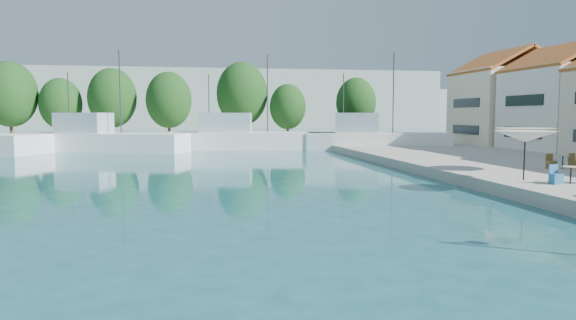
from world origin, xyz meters
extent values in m
cube|color=#A6A496|center=(-8.00, 67.00, 0.30)|extent=(90.00, 16.00, 0.60)
cube|color=#9BA99E|center=(-30.00, 160.00, 8.00)|extent=(180.00, 40.00, 16.00)
cube|color=#9BA99E|center=(40.00, 180.00, 6.00)|extent=(140.00, 40.00, 12.00)
cube|color=white|center=(24.00, 42.00, 4.10)|extent=(8.00, 8.50, 7.00)
pyramid|color=#B45F28|center=(24.00, 42.00, 9.40)|extent=(8.40, 8.80, 1.80)
cube|color=beige|center=(24.00, 51.00, 4.35)|extent=(8.60, 8.50, 7.50)
pyramid|color=#B45F28|center=(24.00, 51.00, 9.90)|extent=(9.00, 8.80, 1.80)
cube|color=white|center=(-16.02, 54.98, 0.70)|extent=(16.31, 9.30, 2.20)
cube|color=#8DA3AF|center=(-18.26, 55.80, 2.80)|extent=(5.55, 4.61, 2.00)
cylinder|color=#2D2D2D|center=(-14.53, 54.44, 5.80)|extent=(0.12, 0.12, 8.00)
cylinder|color=#2D2D2D|center=(-19.75, 56.34, 4.80)|extent=(0.10, 0.10, 6.00)
cube|color=white|center=(-1.72, 56.01, 0.70)|extent=(17.89, 7.12, 2.20)
cube|color=#8DA3AF|center=(-4.30, 56.41, 2.80)|extent=(5.69, 4.23, 2.00)
cylinder|color=#2D2D2D|center=(0.00, 55.75, 5.80)|extent=(0.12, 0.12, 8.00)
cylinder|color=#2D2D2D|center=(-6.03, 56.67, 4.80)|extent=(0.10, 0.10, 6.00)
cube|color=white|center=(10.87, 52.26, 0.70)|extent=(14.69, 7.97, 2.20)
cube|color=#8DA3AF|center=(8.84, 52.93, 2.80)|extent=(4.95, 4.04, 2.00)
cylinder|color=#2D2D2D|center=(12.23, 51.82, 5.80)|extent=(0.12, 0.12, 8.00)
cylinder|color=#2D2D2D|center=(7.49, 53.38, 4.80)|extent=(0.10, 0.10, 6.00)
cylinder|color=#3F2B19|center=(-30.03, 70.69, 2.73)|extent=(0.36, 0.36, 4.26)
ellipsoid|color=#1A3912|center=(-30.03, 70.69, 6.14)|extent=(6.48, 6.48, 8.10)
cylinder|color=#3F2B19|center=(-24.23, 70.97, 2.29)|extent=(0.36, 0.36, 3.39)
ellipsoid|color=#1A3912|center=(-24.23, 70.97, 5.00)|extent=(5.15, 5.15, 6.44)
cylinder|color=#3F2B19|center=(-17.91, 70.51, 2.58)|extent=(0.36, 0.36, 3.96)
ellipsoid|color=#1A3912|center=(-17.91, 70.51, 5.75)|extent=(6.02, 6.02, 7.53)
cylinder|color=#3F2B19|center=(-10.88, 69.33, 2.48)|extent=(0.36, 0.36, 3.75)
ellipsoid|color=#1A3912|center=(-10.88, 69.33, 5.48)|extent=(5.71, 5.71, 7.13)
cylinder|color=#3F2B19|center=(-1.43, 71.48, 2.83)|extent=(0.36, 0.36, 4.47)
ellipsoid|color=#1A3912|center=(-1.43, 71.48, 6.41)|extent=(6.79, 6.79, 8.49)
cylinder|color=#3F2B19|center=(4.39, 69.34, 2.17)|extent=(0.36, 0.36, 3.14)
ellipsoid|color=#1A3912|center=(4.39, 69.34, 4.68)|extent=(4.77, 4.77, 5.96)
cylinder|color=#3F2B19|center=(14.29, 71.27, 2.41)|extent=(0.36, 0.36, 3.62)
ellipsoid|color=#1A3912|center=(14.29, 71.27, 5.31)|extent=(5.51, 5.51, 6.88)
cylinder|color=black|center=(7.77, 23.74, 1.72)|extent=(0.06, 0.06, 2.25)
cone|color=silver|center=(7.77, 23.74, 2.60)|extent=(2.79, 2.79, 0.50)
cylinder|color=black|center=(10.22, 27.31, 1.74)|extent=(0.06, 0.06, 2.28)
cone|color=beige|center=(10.22, 27.31, 2.63)|extent=(3.16, 3.16, 0.50)
cylinder|color=black|center=(8.95, 22.19, 0.97)|extent=(0.06, 0.06, 0.74)
cylinder|color=#BCAF8A|center=(8.95, 22.19, 1.34)|extent=(0.70, 0.70, 0.04)
cube|color=teal|center=(8.25, 22.19, 0.83)|extent=(0.42, 0.42, 0.46)
cylinder|color=black|center=(12.98, 27.93, 0.97)|extent=(0.06, 0.06, 0.74)
cylinder|color=#BCAF8A|center=(12.98, 27.93, 1.34)|extent=(0.70, 0.70, 0.04)
cube|color=brown|center=(13.68, 27.93, 0.83)|extent=(0.42, 0.42, 0.46)
cube|color=brown|center=(12.28, 27.93, 0.83)|extent=(0.42, 0.42, 0.46)
camera|label=1|loc=(-6.74, 2.51, 3.56)|focal=32.00mm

